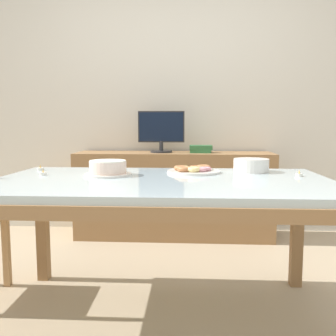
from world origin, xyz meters
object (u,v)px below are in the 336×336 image
Objects in this scene: computer_monitor at (161,132)px; tealight_right_edge at (43,173)px; book_stack at (201,149)px; tealight_centre at (299,175)px; tealight_near_front at (40,169)px; cake_chocolate_round at (108,169)px; pastry_platter at (193,170)px; plate_stack at (251,165)px.

computer_monitor is 1.51m from tealight_right_edge.
book_stack is 5.17× the size of tealight_centre.
tealight_centre is 1.00× the size of tealight_near_front.
cake_chocolate_round is 0.52m from tealight_near_front.
book_stack is 1.56m from tealight_near_front.
pastry_platter reaches higher than tealight_near_front.
tealight_near_front is at bearing 156.09° from cake_chocolate_round.
tealight_near_front is at bearing -131.17° from book_stack.
plate_stack is at bearing 14.18° from cake_chocolate_round.
tealight_centre is (0.50, -1.36, -0.05)m from book_stack.
computer_monitor is 1.34m from plate_stack.
cake_chocolate_round is 6.61× the size of tealight_near_front.
cake_chocolate_round is at bearing 1.21° from tealight_right_edge.
cake_chocolate_round reaches higher than plate_stack.
plate_stack is at bearing 10.27° from tealight_right_edge.
tealight_near_front is at bearing 176.40° from pastry_platter.
plate_stack is at bearing -0.04° from tealight_near_front.
tealight_centre is at bearing 1.26° from cake_chocolate_round.
tealight_near_front is at bearing -119.48° from computer_monitor.
tealight_right_edge is at bearing -64.32° from tealight_near_front.
cake_chocolate_round is at bearing -162.60° from pastry_platter.
cake_chocolate_round is 0.84× the size of pastry_platter.
computer_monitor is 0.40m from book_stack.
tealight_right_edge is (-0.37, -0.01, -0.03)m from cake_chocolate_round.
tealight_near_front is (-0.47, 0.21, -0.03)m from cake_chocolate_round.
pastry_platter is at bearing -93.60° from book_stack.
tealight_centre and tealight_right_edge have the same top height.
tealight_centre is (1.06, 0.02, -0.03)m from cake_chocolate_round.
tealight_centre is 1.00× the size of tealight_right_edge.
plate_stack reaches higher than tealight_near_front.
book_stack is 0.66× the size of pastry_platter.
computer_monitor reaches higher than tealight_near_front.
plate_stack is at bearing -77.10° from book_stack.
book_stack reaches higher than cake_chocolate_round.
computer_monitor is 1.60× the size of cake_chocolate_round.
tealight_centre is (0.86, -1.36, -0.21)m from computer_monitor.
tealight_right_edge is 1.00× the size of tealight_near_front.
pastry_platter is at bearing -76.92° from computer_monitor.
plate_stack is at bearing 141.41° from tealight_centre.
book_stack reaches higher than tealight_right_edge.
computer_monitor reaches higher than book_stack.
book_stack is at bearing 86.40° from pastry_platter.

